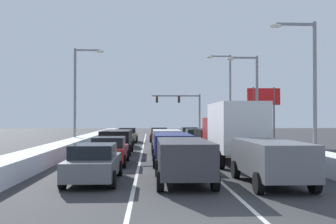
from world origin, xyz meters
The scene contains 26 objects.
ground_plane centered at (0.00, 20.11, 0.00)m, with size 130.71×130.71×0.00m, color #333335.
lane_stripe_between_right_lane_and_center_lane centered at (1.70, 25.14, 0.00)m, with size 0.14×55.30×0.01m, color silver.
lane_stripe_between_center_lane_and_left_lane centered at (-1.70, 25.14, 0.00)m, with size 0.14×55.30×0.01m, color silver.
snow_bank_right_shoulder centered at (7.00, 25.14, 0.45)m, with size 1.32×55.30×0.90m, color white.
snow_bank_left_shoulder centered at (-7.00, 25.14, 0.43)m, with size 1.57×55.30×0.87m, color white.
suv_gray_right_lane_nearest centered at (3.46, 6.19, 1.02)m, with size 2.16×4.90×1.67m.
box_truck_right_lane_second centered at (3.55, 13.19, 1.90)m, with size 2.53×7.20×3.36m.
suv_black_right_lane_third centered at (3.62, 21.87, 1.02)m, with size 2.16×4.90×1.67m.
sedan_green_right_lane_fourth centered at (3.17, 27.56, 0.76)m, with size 2.00×4.50×1.51m.
sedan_tan_right_lane_fifth centered at (3.30, 34.26, 0.76)m, with size 2.00×4.50×1.51m.
suv_charcoal_center_lane_nearest centered at (0.19, 6.78, 1.02)m, with size 2.16×4.90×1.67m.
suv_navy_center_lane_second centered at (0.11, 12.84, 1.02)m, with size 2.16×4.90×1.67m.
suv_silver_center_lane_third centered at (0.09, 19.52, 1.02)m, with size 2.16×4.90×1.67m.
sedan_white_center_lane_fourth centered at (0.22, 26.23, 0.76)m, with size 2.00×4.50×1.51m.
sedan_maroon_center_lane_fifth centered at (-0.12, 33.11, 0.76)m, with size 2.00×4.50×1.51m.
sedan_gray_left_lane_nearest centered at (-3.34, 7.20, 0.76)m, with size 2.00×4.50×1.51m.
sedan_red_left_lane_second centered at (-3.33, 12.90, 0.76)m, with size 2.00×4.50×1.51m.
suv_black_left_lane_third centered at (-3.45, 19.06, 1.02)m, with size 2.16×4.90×1.67m.
sedan_green_left_lane_fourth centered at (-3.54, 25.46, 0.76)m, with size 2.00×4.50×1.51m.
sedan_tan_left_lane_fifth centered at (-3.42, 32.14, 0.76)m, with size 2.00×4.50×1.51m.
traffic_light_gantry centered at (4.27, 50.26, 4.50)m, with size 7.54×0.47×6.20m.
street_lamp_right_near centered at (7.65, 12.57, 4.75)m, with size 2.66×0.36×7.90m.
street_lamp_right_mid centered at (7.28, 22.62, 4.60)m, with size 2.66×0.36×7.63m.
street_lamp_right_far centered at (7.28, 32.68, 5.52)m, with size 2.66×0.36×9.38m.
street_lamp_left_mid centered at (-7.34, 25.63, 5.15)m, with size 2.66×0.36×8.67m.
roadside_sign_right centered at (9.81, 27.87, 4.02)m, with size 3.20×0.16×5.50m.
Camera 1 is at (-1.14, -8.04, 2.54)m, focal length 40.64 mm.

